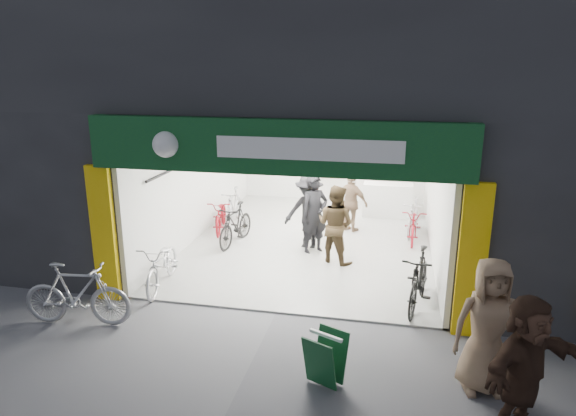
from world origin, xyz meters
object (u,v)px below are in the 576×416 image
(bike_left_front, at_px, (162,264))
(pedestrian_near, at_px, (488,326))
(parked_bike, at_px, (77,294))
(bike_right_front, at_px, (419,280))
(sandwich_board, at_px, (325,358))

(bike_left_front, bearing_deg, pedestrian_near, -28.85)
(bike_left_front, height_order, parked_bike, parked_bike)
(bike_left_front, distance_m, pedestrian_near, 6.19)
(bike_right_front, xyz_separation_m, pedestrian_near, (0.80, -2.35, 0.42))
(bike_left_front, bearing_deg, sandwich_board, -42.99)
(parked_bike, relative_size, pedestrian_near, 0.98)
(bike_right_front, height_order, sandwich_board, bike_right_front)
(bike_right_front, xyz_separation_m, sandwich_board, (-1.34, -2.69, -0.13))
(bike_left_front, bearing_deg, parked_bike, -121.77)
(bike_right_front, distance_m, parked_bike, 6.02)
(pedestrian_near, bearing_deg, parked_bike, 167.80)
(bike_right_front, height_order, pedestrian_near, pedestrian_near)
(pedestrian_near, bearing_deg, sandwich_board, -178.89)
(parked_bike, bearing_deg, sandwich_board, -107.46)
(bike_left_front, height_order, sandwich_board, bike_left_front)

